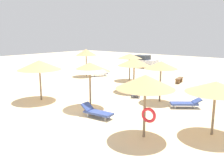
{
  "coord_description": "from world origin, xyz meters",
  "views": [
    {
      "loc": [
        10.51,
        -9.71,
        4.61
      ],
      "look_at": [
        0.0,
        3.0,
        1.2
      ],
      "focal_mm": 38.92,
      "sensor_mm": 36.0,
      "label": 1
    }
  ],
  "objects_px": {
    "parasol_2": "(134,62)",
    "parasol_3": "(161,65)",
    "parasol_5": "(39,65)",
    "parked_car": "(143,62)",
    "lounger_0": "(96,112)",
    "lounger_3": "(186,103)",
    "lounger_2": "(136,91)",
    "parasol_4": "(145,82)",
    "lounger_1": "(99,73)",
    "parasol_7": "(216,87)",
    "bench_0": "(179,79)",
    "parasol_1": "(86,52)",
    "parasol_0": "(90,67)",
    "parasol_6": "(130,56)"
  },
  "relations": [
    {
      "from": "lounger_1",
      "to": "lounger_0",
      "type": "bearing_deg",
      "value": -47.86
    },
    {
      "from": "lounger_0",
      "to": "lounger_2",
      "type": "distance_m",
      "value": 5.72
    },
    {
      "from": "parasol_2",
      "to": "parasol_3",
      "type": "distance_m",
      "value": 3.55
    },
    {
      "from": "parasol_7",
      "to": "parked_car",
      "type": "bearing_deg",
      "value": 130.53
    },
    {
      "from": "parasol_4",
      "to": "lounger_0",
      "type": "distance_m",
      "value": 4.19
    },
    {
      "from": "parasol_7",
      "to": "lounger_2",
      "type": "relative_size",
      "value": 1.42
    },
    {
      "from": "parasol_7",
      "to": "lounger_0",
      "type": "relative_size",
      "value": 1.39
    },
    {
      "from": "lounger_0",
      "to": "bench_0",
      "type": "relative_size",
      "value": 1.26
    },
    {
      "from": "parasol_4",
      "to": "parasol_7",
      "type": "bearing_deg",
      "value": 44.11
    },
    {
      "from": "parasol_4",
      "to": "lounger_0",
      "type": "xyz_separation_m",
      "value": [
        -3.5,
        0.57,
        -2.22
      ]
    },
    {
      "from": "lounger_0",
      "to": "lounger_1",
      "type": "xyz_separation_m",
      "value": [
        -9.13,
        10.09,
        0.0
      ]
    },
    {
      "from": "parasol_7",
      "to": "bench_0",
      "type": "height_order",
      "value": "parasol_7"
    },
    {
      "from": "parasol_2",
      "to": "parasol_3",
      "type": "height_order",
      "value": "parasol_3"
    },
    {
      "from": "parasol_2",
      "to": "lounger_1",
      "type": "relative_size",
      "value": 1.4
    },
    {
      "from": "lounger_1",
      "to": "parked_car",
      "type": "bearing_deg",
      "value": 90.66
    },
    {
      "from": "parasol_4",
      "to": "lounger_1",
      "type": "xyz_separation_m",
      "value": [
        -12.64,
        10.66,
        -2.22
      ]
    },
    {
      "from": "bench_0",
      "to": "parked_car",
      "type": "xyz_separation_m",
      "value": [
        -8.63,
        7.04,
        0.48
      ]
    },
    {
      "from": "lounger_2",
      "to": "lounger_3",
      "type": "height_order",
      "value": "lounger_2"
    },
    {
      "from": "parasol_5",
      "to": "parasol_2",
      "type": "bearing_deg",
      "value": 61.81
    },
    {
      "from": "parked_car",
      "to": "parasol_0",
      "type": "bearing_deg",
      "value": -67.16
    },
    {
      "from": "parasol_5",
      "to": "parked_car",
      "type": "height_order",
      "value": "parasol_5"
    },
    {
      "from": "lounger_1",
      "to": "parasol_2",
      "type": "bearing_deg",
      "value": -25.58
    },
    {
      "from": "parasol_0",
      "to": "lounger_1",
      "type": "height_order",
      "value": "parasol_0"
    },
    {
      "from": "parasol_5",
      "to": "lounger_1",
      "type": "height_order",
      "value": "parasol_5"
    },
    {
      "from": "parasol_3",
      "to": "parasol_6",
      "type": "relative_size",
      "value": 1.04
    },
    {
      "from": "parasol_2",
      "to": "parked_car",
      "type": "height_order",
      "value": "parasol_2"
    },
    {
      "from": "lounger_0",
      "to": "lounger_3",
      "type": "xyz_separation_m",
      "value": [
        3.18,
        4.93,
        -0.01
      ]
    },
    {
      "from": "lounger_0",
      "to": "lounger_1",
      "type": "distance_m",
      "value": 13.61
    },
    {
      "from": "parasol_3",
      "to": "parasol_4",
      "type": "relative_size",
      "value": 0.97
    },
    {
      "from": "lounger_1",
      "to": "parasol_0",
      "type": "bearing_deg",
      "value": -49.91
    },
    {
      "from": "parasol_7",
      "to": "lounger_1",
      "type": "distance_m",
      "value": 17.27
    },
    {
      "from": "parasol_5",
      "to": "parasol_7",
      "type": "distance_m",
      "value": 11.49
    },
    {
      "from": "parasol_1",
      "to": "parked_car",
      "type": "xyz_separation_m",
      "value": [
        1.01,
        9.96,
        -1.81
      ]
    },
    {
      "from": "parasol_2",
      "to": "parasol_4",
      "type": "distance_m",
      "value": 9.19
    },
    {
      "from": "parasol_5",
      "to": "parked_car",
      "type": "distance_m",
      "value": 19.48
    },
    {
      "from": "parasol_1",
      "to": "lounger_2",
      "type": "bearing_deg",
      "value": -22.0
    },
    {
      "from": "parasol_2",
      "to": "lounger_3",
      "type": "bearing_deg",
      "value": -18.76
    },
    {
      "from": "lounger_2",
      "to": "parasol_7",
      "type": "bearing_deg",
      "value": -29.72
    },
    {
      "from": "parasol_5",
      "to": "parked_car",
      "type": "xyz_separation_m",
      "value": [
        -3.65,
        19.06,
        -1.67
      ]
    },
    {
      "from": "parasol_5",
      "to": "lounger_1",
      "type": "bearing_deg",
      "value": 109.72
    },
    {
      "from": "parasol_7",
      "to": "parasol_1",
      "type": "bearing_deg",
      "value": 154.55
    },
    {
      "from": "parasol_1",
      "to": "lounger_3",
      "type": "bearing_deg",
      "value": -18.05
    },
    {
      "from": "parasol_0",
      "to": "parasol_1",
      "type": "xyz_separation_m",
      "value": [
        -8.64,
        8.15,
        0.05
      ]
    },
    {
      "from": "lounger_0",
      "to": "lounger_3",
      "type": "bearing_deg",
      "value": 57.18
    },
    {
      "from": "parasol_0",
      "to": "parked_car",
      "type": "distance_m",
      "value": 19.73
    },
    {
      "from": "parasol_0",
      "to": "lounger_2",
      "type": "distance_m",
      "value": 5.02
    },
    {
      "from": "parasol_5",
      "to": "lounger_2",
      "type": "xyz_separation_m",
      "value": [
        4.48,
        5.41,
        -2.17
      ]
    },
    {
      "from": "parasol_3",
      "to": "lounger_0",
      "type": "relative_size",
      "value": 1.44
    },
    {
      "from": "parasol_7",
      "to": "parasol_5",
      "type": "bearing_deg",
      "value": -172.69
    },
    {
      "from": "parasol_3",
      "to": "lounger_2",
      "type": "height_order",
      "value": "parasol_3"
    }
  ]
}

